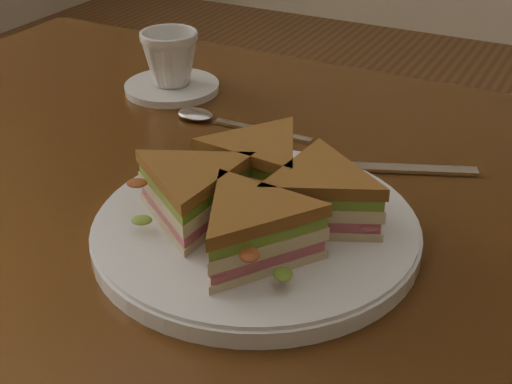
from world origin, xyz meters
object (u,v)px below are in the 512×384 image
at_px(plate, 256,231).
at_px(knife, 372,168).
at_px(table, 245,267).
at_px(sandwich_wedges, 256,197).
at_px(coffee_cup, 170,58).
at_px(spoon, 211,119).
at_px(saucer, 172,87).

relative_size(plate, knife, 1.50).
relative_size(table, sandwich_wedges, 4.36).
xyz_separation_m(knife, coffee_cup, (-0.32, 0.09, 0.04)).
distance_m(plate, spoon, 0.27).
distance_m(plate, knife, 0.19).
distance_m(spoon, knife, 0.22).
bearing_deg(saucer, coffee_cup, 0.00).
height_order(table, knife, knife).
bearing_deg(spoon, coffee_cup, 146.68).
distance_m(sandwich_wedges, spoon, 0.27).
relative_size(spoon, knife, 0.91).
distance_m(spoon, coffee_cup, 0.13).
bearing_deg(sandwich_wedges, saucer, 135.29).
distance_m(knife, coffee_cup, 0.34).
relative_size(sandwich_wedges, spoon, 1.50).
height_order(plate, sandwich_wedges, sandwich_wedges).
bearing_deg(table, sandwich_wedges, -54.76).
xyz_separation_m(plate, saucer, (-0.27, 0.27, -0.00)).
height_order(spoon, saucer, same).
xyz_separation_m(saucer, coffee_cup, (0.00, 0.00, 0.04)).
height_order(table, saucer, saucer).
relative_size(saucer, coffee_cup, 1.64).
bearing_deg(coffee_cup, sandwich_wedges, -25.83).
xyz_separation_m(table, coffee_cup, (-0.22, 0.20, 0.15)).
bearing_deg(sandwich_wedges, spoon, 129.83).
bearing_deg(plate, sandwich_wedges, 0.00).
height_order(plate, spoon, plate).
distance_m(plate, sandwich_wedges, 0.04).
height_order(table, sandwich_wedges, sandwich_wedges).
xyz_separation_m(table, sandwich_wedges, (0.05, -0.07, 0.14)).
bearing_deg(spoon, plate, -51.03).
height_order(sandwich_wedges, spoon, sandwich_wedges).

